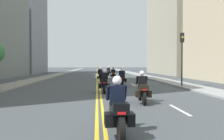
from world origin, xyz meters
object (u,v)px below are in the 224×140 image
(motorcycle_3, at_px, (122,78))
(motorcycle_5, at_px, (113,74))
(motorcycle_1, at_px, (142,90))
(traffic_light_near, at_px, (182,50))
(motorcycle_2, at_px, (104,83))
(motorcycle_6, at_px, (100,73))
(motorcycle_4, at_px, (100,76))
(motorcycle_0, at_px, (117,111))
(motorcycle_7, at_px, (109,72))

(motorcycle_3, height_order, motorcycle_5, motorcycle_3)
(motorcycle_1, relative_size, traffic_light_near, 0.47)
(motorcycle_5, bearing_deg, motorcycle_2, -95.43)
(motorcycle_2, xyz_separation_m, motorcycle_6, (0.04, 20.34, -0.01))
(motorcycle_4, distance_m, motorcycle_5, 4.96)
(motorcycle_0, height_order, motorcycle_1, motorcycle_1)
(motorcycle_0, bearing_deg, motorcycle_1, 68.87)
(motorcycle_1, xyz_separation_m, motorcycle_6, (-1.75, 24.67, -0.01))
(motorcycle_5, relative_size, motorcycle_7, 0.93)
(motorcycle_1, bearing_deg, motorcycle_5, 93.51)
(motorcycle_6, height_order, motorcycle_7, motorcycle_7)
(motorcycle_4, relative_size, motorcycle_5, 1.03)
(motorcycle_3, relative_size, motorcycle_4, 1.01)
(motorcycle_0, distance_m, motorcycle_5, 24.20)
(motorcycle_7, relative_size, traffic_light_near, 0.49)
(motorcycle_0, height_order, motorcycle_4, motorcycle_4)
(motorcycle_2, relative_size, motorcycle_3, 0.96)
(motorcycle_2, bearing_deg, traffic_light_near, 25.78)
(motorcycle_1, bearing_deg, motorcycle_7, 93.58)
(motorcycle_0, distance_m, motorcycle_6, 29.71)
(motorcycle_1, xyz_separation_m, motorcycle_3, (0.05, 9.49, 0.01))
(motorcycle_1, relative_size, motorcycle_3, 1.01)
(motorcycle_2, bearing_deg, motorcycle_6, 89.32)
(motorcycle_3, bearing_deg, motorcycle_2, -107.39)
(motorcycle_6, xyz_separation_m, traffic_light_near, (6.77, -16.97, 2.57))
(motorcycle_1, bearing_deg, motorcycle_2, 115.75)
(motorcycle_1, height_order, motorcycle_3, motorcycle_3)
(motorcycle_3, bearing_deg, motorcycle_1, -88.02)
(motorcycle_0, xyz_separation_m, motorcycle_1, (1.71, 5.04, 0.00))
(motorcycle_5, height_order, motorcycle_6, motorcycle_5)
(motorcycle_3, distance_m, motorcycle_4, 5.37)
(motorcycle_4, bearing_deg, motorcycle_1, -83.10)
(motorcycle_6, bearing_deg, motorcycle_1, -85.97)
(motorcycle_2, relative_size, motorcycle_4, 0.97)
(motorcycle_6, bearing_deg, traffic_light_near, -68.28)
(motorcycle_7, bearing_deg, motorcycle_2, -96.81)
(motorcycle_6, bearing_deg, motorcycle_2, -90.15)
(motorcycle_0, relative_size, motorcycle_2, 1.05)
(motorcycle_1, bearing_deg, motorcycle_0, -105.49)
(motorcycle_0, relative_size, motorcycle_6, 0.96)
(motorcycle_3, height_order, motorcycle_7, motorcycle_3)
(motorcycle_2, distance_m, traffic_light_near, 8.02)
(motorcycle_1, xyz_separation_m, motorcycle_4, (-1.90, 14.49, 0.01))
(traffic_light_near, bearing_deg, motorcycle_6, 111.75)
(motorcycle_0, distance_m, motorcycle_7, 34.76)
(motorcycle_0, relative_size, motorcycle_3, 1.01)
(motorcycle_4, bearing_deg, motorcycle_6, 88.58)
(traffic_light_near, bearing_deg, motorcycle_1, -123.07)
(motorcycle_0, bearing_deg, motorcycle_5, 83.75)
(traffic_light_near, bearing_deg, motorcycle_7, 103.25)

